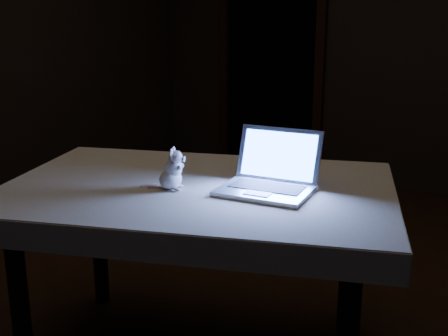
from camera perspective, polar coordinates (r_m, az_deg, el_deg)
The scene contains 7 objects.
floor at distance 2.74m, azimuth -2.49°, elevation -14.60°, with size 5.00×5.00×0.00m, color black.
back_wall at distance 4.61m, azimuth 17.12°, elevation 13.90°, with size 4.50×0.04×2.60m, color black.
doorway at distance 5.07m, azimuth 4.81°, elevation 11.93°, with size 1.06×0.36×2.13m, color black, non-canonical shape.
table at distance 2.28m, azimuth -2.58°, elevation -10.72°, with size 1.36×0.88×0.73m, color black, non-canonical shape.
tablecloth at distance 2.12m, azimuth -3.45°, elevation -3.30°, with size 1.46×0.98×0.10m, color beige, non-canonical shape.
laptop at distance 2.01m, azimuth 4.16°, elevation 0.41°, with size 0.33×0.29×0.22m, color silver, non-canonical shape.
plush_mouse at distance 2.07m, azimuth -5.48°, elevation -0.07°, with size 0.11×0.11×0.16m, color silver, non-canonical shape.
Camera 1 is at (1.45, -1.87, 1.37)m, focal length 45.00 mm.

